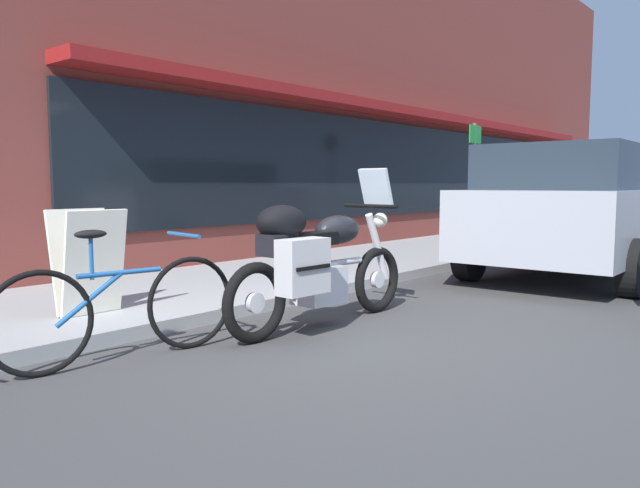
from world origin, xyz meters
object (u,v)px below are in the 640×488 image
(touring_motorcycle, at_px, (316,260))
(parking_sign_pole, at_px, (473,173))
(parked_bicycle, at_px, (120,308))
(parked_minivan, at_px, (585,208))
(sandwich_board_sign, at_px, (88,262))

(touring_motorcycle, relative_size, parking_sign_pole, 1.00)
(parked_bicycle, bearing_deg, parking_sign_pole, 9.05)
(parked_minivan, relative_size, sandwich_board_sign, 5.42)
(touring_motorcycle, bearing_deg, parked_bicycle, 165.68)
(parked_bicycle, distance_m, parked_minivan, 6.64)
(parking_sign_pole, bearing_deg, parked_minivan, -122.43)
(parking_sign_pole, bearing_deg, sandwich_board_sign, -178.95)
(parked_minivan, height_order, parking_sign_pole, parking_sign_pole)
(parked_minivan, xyz_separation_m, parking_sign_pole, (1.54, 2.43, 0.53))
(parked_minivan, bearing_deg, parked_bicycle, 170.02)
(parked_bicycle, bearing_deg, parked_minivan, -9.98)
(parked_minivan, distance_m, sandwich_board_sign, 6.54)
(parked_bicycle, bearing_deg, sandwich_board_sign, 70.47)
(touring_motorcycle, xyz_separation_m, parked_bicycle, (-1.63, 0.41, -0.22))
(parked_bicycle, xyz_separation_m, sandwich_board_sign, (0.41, 1.14, 0.20))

